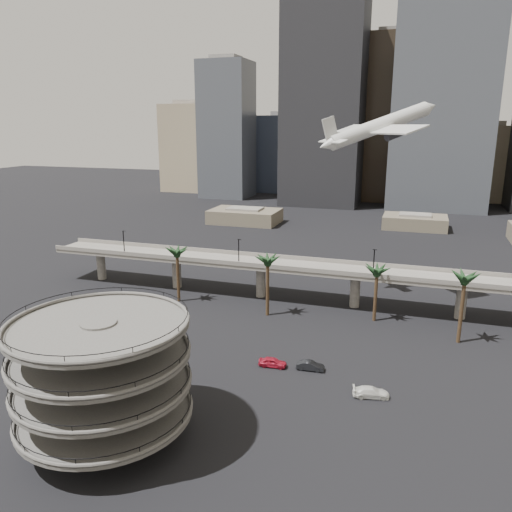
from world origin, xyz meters
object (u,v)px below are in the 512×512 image
(airborne_jet, at_px, (379,126))
(car_b, at_px, (310,366))
(car_c, at_px, (371,392))
(parking_ramp, at_px, (102,370))
(overpass, at_px, (307,271))
(car_a, at_px, (273,362))

(airborne_jet, bearing_deg, car_b, -136.39)
(car_c, bearing_deg, parking_ramp, 111.15)
(overpass, relative_size, airborne_jet, 4.88)
(overpass, xyz_separation_m, airborne_jet, (12.91, 14.55, 31.73))
(parking_ramp, relative_size, car_b, 4.81)
(car_b, distance_m, car_c, 11.79)
(overpass, distance_m, airborne_jet, 37.22)
(car_a, relative_size, car_c, 0.87)
(parking_ramp, xyz_separation_m, car_a, (14.70, 25.79, -9.03))
(overpass, bearing_deg, car_b, -76.17)
(car_a, relative_size, car_b, 1.02)
(overpass, height_order, car_c, overpass)
(airborne_jet, relative_size, car_c, 4.91)
(car_a, bearing_deg, airborne_jet, -17.39)
(airborne_jet, bearing_deg, car_a, -143.60)
(overpass, xyz_separation_m, car_b, (7.98, -32.40, -6.58))
(parking_ramp, xyz_separation_m, car_c, (31.41, 21.12, -9.05))
(car_c, bearing_deg, car_a, 61.60)
(airborne_jet, xyz_separation_m, car_a, (-11.21, -47.75, -38.27))
(airborne_jet, bearing_deg, overpass, -171.97)
(parking_ramp, relative_size, airborne_jet, 0.83)
(car_a, height_order, car_b, car_a)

